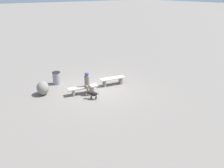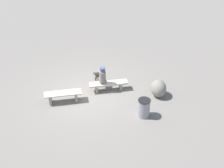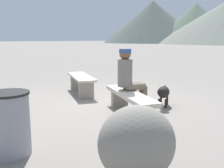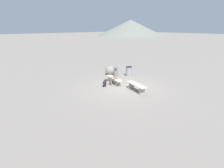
{
  "view_description": "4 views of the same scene",
  "coord_description": "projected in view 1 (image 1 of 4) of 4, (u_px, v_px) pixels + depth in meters",
  "views": [
    {
      "loc": [
        6.76,
        10.6,
        5.61
      ],
      "look_at": [
        -0.37,
        0.93,
        0.57
      ],
      "focal_mm": 35.94,
      "sensor_mm": 36.0,
      "label": 1
    },
    {
      "loc": [
        -3.23,
        -10.44,
        7.89
      ],
      "look_at": [
        1.14,
        -0.23,
        0.45
      ],
      "focal_mm": 46.92,
      "sensor_mm": 36.0,
      "label": 2
    },
    {
      "loc": [
        4.91,
        -2.79,
        1.46
      ],
      "look_at": [
        -0.05,
        0.25,
        0.4
      ],
      "focal_mm": 40.65,
      "sensor_mm": 36.0,
      "label": 3
    },
    {
      "loc": [
        -7.71,
        7.86,
        4.02
      ],
      "look_at": [
        -0.72,
        1.72,
        0.8
      ],
      "focal_mm": 26.65,
      "sensor_mm": 36.0,
      "label": 4
    }
  ],
  "objects": [
    {
      "name": "bench_right",
      "position": [
        83.0,
        89.0,
        13.05
      ],
      "size": [
        1.82,
        0.76,
        0.42
      ],
      "rotation": [
        0.0,
        0.0,
        -0.22
      ],
      "color": "gray",
      "rests_on": "ground"
    },
    {
      "name": "dog",
      "position": [
        93.0,
        94.0,
        12.4
      ],
      "size": [
        0.5,
        0.55,
        0.46
      ],
      "rotation": [
        0.0,
        0.0,
        5.41
      ],
      "color": "black",
      "rests_on": "ground"
    },
    {
      "name": "boulder",
      "position": [
        43.0,
        88.0,
        12.92
      ],
      "size": [
        0.89,
        0.97,
        0.8
      ],
      "primitive_type": "ellipsoid",
      "rotation": [
        0.0,
        0.0,
        4.44
      ],
      "color": "gray",
      "rests_on": "ground"
    },
    {
      "name": "trash_bin",
      "position": [
        57.0,
        78.0,
        14.37
      ],
      "size": [
        0.52,
        0.52,
        0.81
      ],
      "color": "gray",
      "rests_on": "ground"
    },
    {
      "name": "ground",
      "position": [
        98.0,
        90.0,
        13.75
      ],
      "size": [
        210.0,
        210.0,
        0.06
      ],
      "primitive_type": "cube",
      "color": "gray"
    },
    {
      "name": "seated_person",
      "position": [
        87.0,
        82.0,
        12.92
      ],
      "size": [
        0.41,
        0.61,
        1.27
      ],
      "rotation": [
        0.0,
        0.0,
        -0.28
      ],
      "color": "slate",
      "rests_on": "ground"
    },
    {
      "name": "bench_left",
      "position": [
        113.0,
        80.0,
        14.25
      ],
      "size": [
        1.67,
        0.79,
        0.48
      ],
      "rotation": [
        0.0,
        0.0,
        -0.22
      ],
      "color": "gray",
      "rests_on": "ground"
    }
  ]
}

